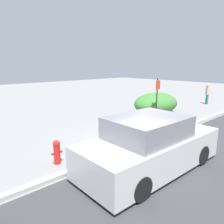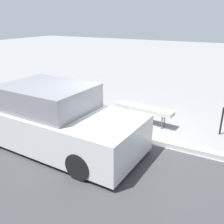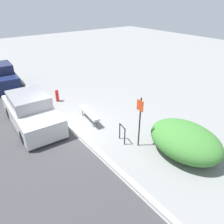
{
  "view_description": "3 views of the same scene",
  "coord_description": "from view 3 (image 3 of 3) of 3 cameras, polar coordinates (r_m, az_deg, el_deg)",
  "views": [
    {
      "loc": [
        -6.45,
        -4.92,
        3.04
      ],
      "look_at": [
        -0.6,
        1.3,
        1.15
      ],
      "focal_mm": 35.0,
      "sensor_mm": 36.0,
      "label": 1
    },
    {
      "loc": [
        2.54,
        -5.76,
        3.16
      ],
      "look_at": [
        -0.69,
        0.14,
        0.59
      ],
      "focal_mm": 40.0,
      "sensor_mm": 36.0,
      "label": 2
    },
    {
      "loc": [
        8.63,
        -3.87,
        5.84
      ],
      "look_at": [
        1.37,
        1.54,
        1.01
      ],
      "focal_mm": 35.0,
      "sensor_mm": 36.0,
      "label": 3
    }
  ],
  "objects": [
    {
      "name": "ground_plane",
      "position": [
        11.12,
        -10.67,
        -4.19
      ],
      "size": [
        60.0,
        60.0,
        0.0
      ],
      "primitive_type": "plane",
      "color": "gray"
    },
    {
      "name": "curb",
      "position": [
        11.09,
        -10.7,
        -3.91
      ],
      "size": [
        60.0,
        0.2,
        0.13
      ],
      "color": "#B7B7B2",
      "rests_on": "ground_plane"
    },
    {
      "name": "bench",
      "position": [
        11.41,
        -6.05,
        -0.22
      ],
      "size": [
        1.93,
        0.56,
        0.53
      ],
      "rotation": [
        0.0,
        0.0,
        -0.12
      ],
      "color": "#515156",
      "rests_on": "ground_plane"
    },
    {
      "name": "bike_rack",
      "position": [
        9.74,
        2.68,
        -5.25
      ],
      "size": [
        0.55,
        0.17,
        0.83
      ],
      "rotation": [
        0.0,
        0.0,
        -0.22
      ],
      "color": "black",
      "rests_on": "ground_plane"
    },
    {
      "name": "sign_post",
      "position": [
        9.08,
        7.26,
        -1.59
      ],
      "size": [
        0.36,
        0.08,
        2.3
      ],
      "color": "black",
      "rests_on": "ground_plane"
    },
    {
      "name": "fire_hydrant",
      "position": [
        14.0,
        -14.16,
        4.31
      ],
      "size": [
        0.36,
        0.22,
        0.77
      ],
      "color": "red",
      "rests_on": "ground_plane"
    },
    {
      "name": "shrub_hedge",
      "position": [
        9.42,
        18.48,
        -7.04
      ],
      "size": [
        3.12,
        2.28,
        1.31
      ],
      "color": "#3D7A33",
      "rests_on": "ground_plane"
    },
    {
      "name": "parked_car_near",
      "position": [
        11.7,
        -20.31,
        0.13
      ],
      "size": [
        4.59,
        2.03,
        1.6
      ],
      "rotation": [
        0.0,
        0.0,
        -0.03
      ],
      "color": "black",
      "rests_on": "ground_plane"
    },
    {
      "name": "parked_car_far",
      "position": [
        17.7,
        -26.81,
        8.19
      ],
      "size": [
        3.89,
        1.9,
        1.63
      ],
      "rotation": [
        0.0,
        0.0,
        -0.05
      ],
      "color": "black",
      "rests_on": "ground_plane"
    }
  ]
}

